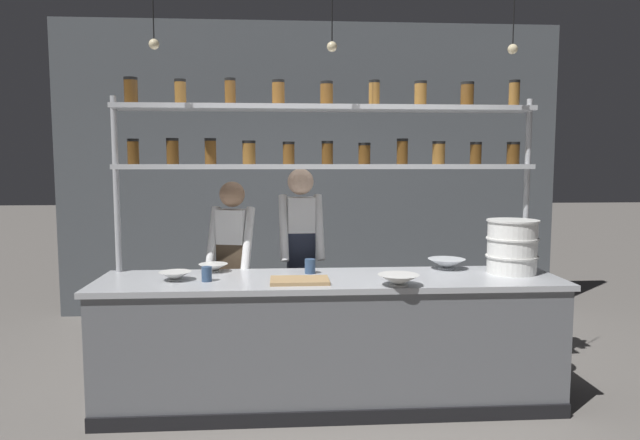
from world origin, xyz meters
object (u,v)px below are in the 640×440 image
(prep_bowl_near_left, at_px, (175,276))
(prep_bowl_center_back, at_px, (447,264))
(container_stack, at_px, (512,246))
(cutting_board, at_px, (300,281))
(spice_shelf_unit, at_px, (327,143))
(serving_cup_front, at_px, (310,266))
(serving_cup_by_board, at_px, (207,274))
(prep_bowl_near_right, at_px, (399,280))
(chef_center, at_px, (301,255))
(chef_left, at_px, (233,267))
(prep_bowl_center_front, at_px, (213,268))

(prep_bowl_near_left, relative_size, prep_bowl_center_back, 0.78)
(container_stack, height_order, cutting_board, container_stack)
(spice_shelf_unit, relative_size, prep_bowl_center_back, 11.06)
(prep_bowl_center_back, bearing_deg, prep_bowl_near_left, -171.69)
(spice_shelf_unit, height_order, cutting_board, spice_shelf_unit)
(serving_cup_front, xyz_separation_m, serving_cup_by_board, (-0.72, -0.23, -0.00))
(spice_shelf_unit, height_order, prep_bowl_near_right, spice_shelf_unit)
(spice_shelf_unit, distance_m, chef_center, 0.99)
(spice_shelf_unit, bearing_deg, prep_bowl_near_left, -161.93)
(prep_bowl_near_left, relative_size, prep_bowl_near_right, 0.80)
(chef_center, distance_m, container_stack, 1.66)
(prep_bowl_near_right, distance_m, serving_cup_by_board, 1.31)
(prep_bowl_near_left, bearing_deg, serving_cup_by_board, -12.19)
(chef_center, distance_m, prep_bowl_near_left, 1.13)
(chef_left, distance_m, cutting_board, 0.86)
(container_stack, bearing_deg, cutting_board, -171.96)
(cutting_board, bearing_deg, prep_bowl_near_left, 171.98)
(prep_bowl_near_right, bearing_deg, chef_center, 122.11)
(chef_left, bearing_deg, prep_bowl_center_back, 5.14)
(spice_shelf_unit, height_order, serving_cup_by_board, spice_shelf_unit)
(container_stack, xyz_separation_m, prep_bowl_center_back, (-0.43, 0.19, -0.16))
(prep_bowl_near_left, distance_m, prep_bowl_center_back, 2.02)
(container_stack, xyz_separation_m, prep_bowl_near_left, (-2.43, -0.10, -0.17))
(serving_cup_by_board, bearing_deg, prep_bowl_near_left, 167.81)
(chef_left, bearing_deg, cutting_board, -38.92)
(prep_bowl_near_left, xyz_separation_m, prep_bowl_center_front, (0.23, 0.30, -0.00))
(container_stack, distance_m, serving_cup_front, 1.50)
(chef_center, bearing_deg, spice_shelf_unit, -66.25)
(prep_bowl_near_right, relative_size, serving_cup_by_board, 2.72)
(prep_bowl_center_front, bearing_deg, prep_bowl_near_left, -126.89)
(chef_left, height_order, serving_cup_by_board, chef_left)
(prep_bowl_near_right, distance_m, serving_cup_front, 0.73)
(prep_bowl_near_left, height_order, serving_cup_by_board, serving_cup_by_board)
(prep_bowl_near_right, bearing_deg, prep_bowl_center_back, 49.37)
(serving_cup_by_board, bearing_deg, cutting_board, -6.54)
(prep_bowl_center_front, relative_size, serving_cup_front, 2.03)
(prep_bowl_center_back, xyz_separation_m, serving_cup_front, (-1.06, -0.11, 0.02))
(cutting_board, relative_size, serving_cup_by_board, 3.91)
(prep_bowl_near_left, bearing_deg, prep_bowl_center_front, 53.11)
(chef_left, distance_m, chef_center, 0.56)
(chef_left, relative_size, container_stack, 4.01)
(spice_shelf_unit, relative_size, chef_left, 2.00)
(chef_left, bearing_deg, spice_shelf_unit, -2.11)
(container_stack, height_order, prep_bowl_near_left, container_stack)
(chef_center, xyz_separation_m, prep_bowl_center_front, (-0.67, -0.39, -0.02))
(container_stack, distance_m, cutting_board, 1.60)
(container_stack, bearing_deg, prep_bowl_center_back, 156.19)
(chef_center, xyz_separation_m, serving_cup_by_board, (-0.67, -0.74, -0.00))
(container_stack, relative_size, prep_bowl_center_back, 1.38)
(serving_cup_by_board, bearing_deg, serving_cup_front, 17.84)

